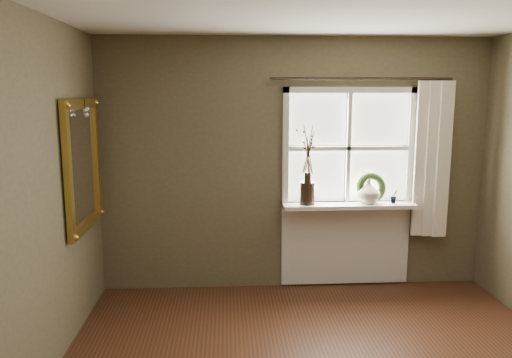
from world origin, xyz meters
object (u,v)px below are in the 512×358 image
Objects in this scene: dark_jug at (307,193)px; gilt_mirror at (83,164)px; cream_vase at (368,191)px; wreath at (371,191)px.

gilt_mirror is at bearing -166.22° from dark_jug.
wreath is at bearing 45.78° from cream_vase.
wreath is (0.04, 0.04, -0.00)m from cream_vase.
gilt_mirror is at bearing -175.59° from wreath.
gilt_mirror is (-2.71, -0.51, 0.38)m from cream_vase.
gilt_mirror reaches higher than cream_vase.
dark_jug is 2.18m from gilt_mirror.
dark_jug is at bearing 176.51° from wreath.
cream_vase is at bearing -141.13° from wreath.
cream_vase is 0.78× the size of wreath.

